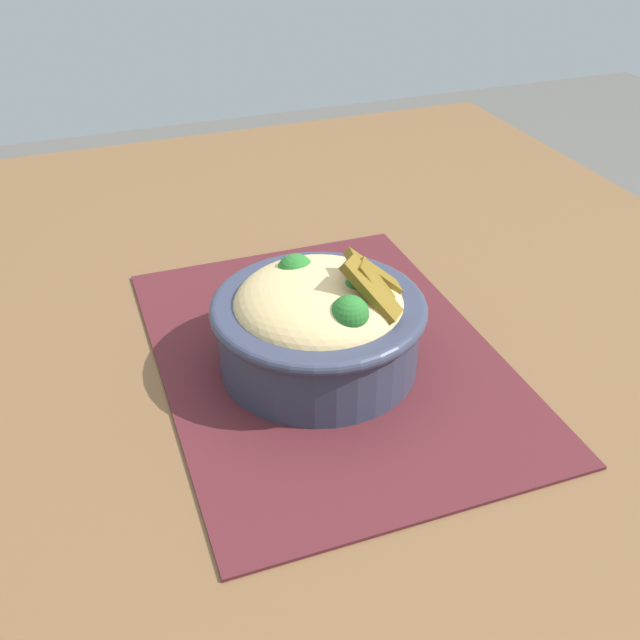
# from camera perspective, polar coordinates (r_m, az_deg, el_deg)

# --- Properties ---
(table) EXTENTS (1.28, 0.98, 0.78)m
(table) POSITION_cam_1_polar(r_m,az_deg,el_deg) (0.73, 2.89, -6.67)
(table) COLOR brown
(table) RESTS_ON ground_plane
(placemat) EXTENTS (0.42, 0.31, 0.00)m
(placemat) POSITION_cam_1_polar(r_m,az_deg,el_deg) (0.69, 0.57, -2.79)
(placemat) COLOR #47191E
(placemat) RESTS_ON table
(bowl) EXTENTS (0.21, 0.21, 0.12)m
(bowl) POSITION_cam_1_polar(r_m,az_deg,el_deg) (0.65, 0.05, -0.17)
(bowl) COLOR #2D3347
(bowl) RESTS_ON placemat
(fork) EXTENTS (0.04, 0.13, 0.00)m
(fork) POSITION_cam_1_polar(r_m,az_deg,el_deg) (0.79, -2.34, 2.85)
(fork) COLOR silver
(fork) RESTS_ON placemat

